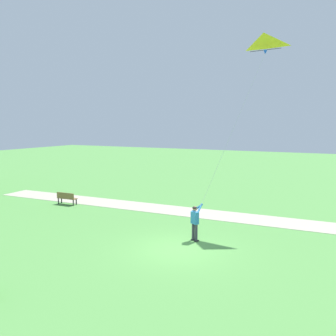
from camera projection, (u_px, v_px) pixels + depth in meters
The scene contains 5 objects.
ground_plane at pixel (178, 249), 16.36m from camera, with size 120.00×120.00×0.00m, color #569947.
walkway_path at pixel (194, 212), 23.08m from camera, with size 2.40×32.00×0.02m, color #B7AD99.
person_kite_flyer at pixel (195, 220), 17.41m from camera, with size 0.62×0.53×1.83m.
flying_kite at pixel (263, 44), 18.41m from camera, with size 3.65×3.01×8.50m.
park_bench_near_walkway at pixel (66, 198), 25.30m from camera, with size 0.48×1.51×0.88m.
Camera 1 is at (-14.29, -6.68, 5.71)m, focal length 38.22 mm.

